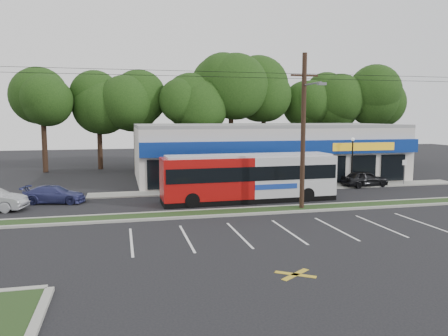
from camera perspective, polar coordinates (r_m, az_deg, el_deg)
name	(u,v)px	position (r m, az deg, el deg)	size (l,w,h in m)	color
ground	(263,215)	(27.06, 5.06, -6.15)	(120.00, 120.00, 0.00)	black
grass_strip	(258,211)	(27.98, 4.42, -5.59)	(40.00, 1.60, 0.12)	#1D3515
curb_south	(262,213)	(27.19, 4.97, -5.94)	(40.00, 0.25, 0.14)	#9E9E93
curb_north	(254,208)	(28.77, 3.90, -5.22)	(40.00, 0.25, 0.14)	#9E9E93
sidewalk	(285,188)	(37.04, 8.03, -2.63)	(32.00, 2.20, 0.10)	#9E9E93
strip_mall	(265,151)	(43.36, 5.38, 2.22)	(25.00, 12.55, 5.30)	beige
utility_pole	(301,126)	(28.28, 10.06, 5.40)	(50.00, 2.77, 10.00)	black
lamp_post	(352,156)	(39.12, 16.41, 1.53)	(0.30, 0.30, 4.25)	black
sign_post	(404,167)	(41.75, 22.49, 0.06)	(0.45, 0.10, 2.23)	#59595E
tree_line	(226,97)	(52.56, 0.31, 9.32)	(46.76, 6.76, 11.83)	black
metrobus	(249,177)	(31.11, 3.32, -1.12)	(12.57, 2.98, 3.36)	#A30E0C
car_dark	(365,179)	(39.62, 17.88, -1.32)	(1.66, 4.14, 1.41)	black
car_blue	(54,194)	(32.81, -21.28, -3.22)	(1.72, 4.24, 1.23)	navy
pedestrian_a	(256,180)	(35.54, 4.26, -1.56)	(0.67, 0.44, 1.82)	beige
pedestrian_b	(258,180)	(35.57, 4.41, -1.54)	(0.90, 0.70, 1.85)	beige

